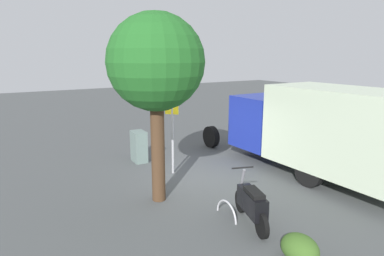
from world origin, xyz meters
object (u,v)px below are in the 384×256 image
object	(u,v)px
box_truck_near	(318,127)
street_tree	(156,64)
bike_rack_hoop	(226,217)
motorcycle	(251,204)
stop_sign	(172,109)
utility_cabinet	(139,147)

from	to	relation	value
box_truck_near	street_tree	distance (m)	5.62
box_truck_near	bike_rack_hoop	bearing A→B (deg)	100.62
street_tree	bike_rack_hoop	world-z (taller)	street_tree
motorcycle	street_tree	distance (m)	4.07
street_tree	bike_rack_hoop	distance (m)	4.14
box_truck_near	bike_rack_hoop	xyz separation A→B (m)	(-0.84, 4.20, -1.61)
stop_sign	bike_rack_hoop	size ratio (longest dim) A/B	3.80
street_tree	utility_cabinet	distance (m)	4.61
bike_rack_hoop	stop_sign	bearing A→B (deg)	-5.46
box_truck_near	stop_sign	xyz separation A→B (m)	(2.56, 3.88, 0.54)
motorcycle	utility_cabinet	world-z (taller)	motorcycle
motorcycle	stop_sign	size ratio (longest dim) A/B	0.54
stop_sign	street_tree	size ratio (longest dim) A/B	0.66
box_truck_near	utility_cabinet	xyz separation A→B (m)	(4.27, 4.36, -1.04)
box_truck_near	street_tree	xyz separation A→B (m)	(0.92, 5.17, 2.01)
motorcycle	box_truck_near	bearing A→B (deg)	-52.00
box_truck_near	motorcycle	bearing A→B (deg)	109.15
box_truck_near	motorcycle	xyz separation A→B (m)	(-1.42, 3.94, -1.09)
box_truck_near	utility_cabinet	distance (m)	6.19
box_truck_near	stop_sign	world-z (taller)	stop_sign
motorcycle	stop_sign	xyz separation A→B (m)	(3.97, -0.06, 1.63)
motorcycle	bike_rack_hoop	world-z (taller)	motorcycle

